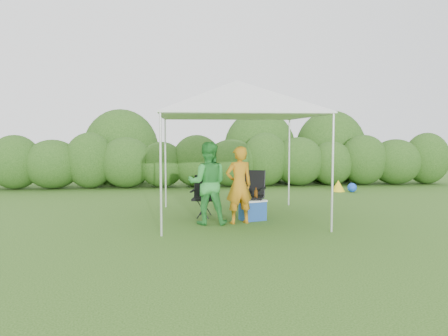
{
  "coord_description": "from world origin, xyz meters",
  "views": [
    {
      "loc": [
        -1.23,
        -8.4,
        1.73
      ],
      "look_at": [
        -0.27,
        0.4,
        1.05
      ],
      "focal_mm": 35.0,
      "sensor_mm": 36.0,
      "label": 1
    }
  ],
  "objects": [
    {
      "name": "canopy",
      "position": [
        0.0,
        0.5,
        2.46
      ],
      "size": [
        3.1,
        3.1,
        2.83
      ],
      "color": "silver",
      "rests_on": "ground"
    },
    {
      "name": "man",
      "position": [
        -0.04,
        -0.08,
        0.75
      ],
      "size": [
        0.62,
        0.49,
        1.5
      ],
      "primitive_type": "imported",
      "rotation": [
        0.0,
        0.0,
        3.4
      ],
      "color": "#C27916",
      "rests_on": "ground"
    },
    {
      "name": "woman",
      "position": [
        -0.64,
        -0.06,
        0.79
      ],
      "size": [
        0.83,
        0.68,
        1.59
      ],
      "primitive_type": "imported",
      "rotation": [
        0.0,
        0.0,
        3.04
      ],
      "color": "green",
      "rests_on": "ground"
    },
    {
      "name": "ground",
      "position": [
        0.0,
        0.0,
        0.0
      ],
      "size": [
        70.0,
        70.0,
        0.0
      ],
      "primitive_type": "plane",
      "color": "#3C6620"
    },
    {
      "name": "cooler",
      "position": [
        0.29,
        0.22,
        0.21
      ],
      "size": [
        0.58,
        0.5,
        0.42
      ],
      "rotation": [
        0.0,
        0.0,
        0.32
      ],
      "color": "#214A97",
      "rests_on": "ground"
    },
    {
      "name": "chair_left",
      "position": [
        -0.65,
        0.74,
        0.49
      ],
      "size": [
        0.61,
        0.58,
        0.87
      ],
      "rotation": [
        0.0,
        0.0,
        -0.22
      ],
      "color": "black",
      "rests_on": "ground"
    },
    {
      "name": "chair_right",
      "position": [
        0.29,
        0.48,
        0.56
      ],
      "size": [
        0.73,
        0.7,
        0.98
      ],
      "rotation": [
        0.0,
        0.0,
        -0.34
      ],
      "color": "black",
      "rests_on": "ground"
    },
    {
      "name": "bottle",
      "position": [
        0.35,
        0.18,
        0.54
      ],
      "size": [
        0.07,
        0.07,
        0.25
      ],
      "primitive_type": "cylinder",
      "color": "#592D0C",
      "rests_on": "cooler"
    },
    {
      "name": "hedge",
      "position": [
        0.1,
        6.0,
        0.83
      ],
      "size": [
        16.5,
        1.53,
        1.8
      ],
      "color": "#2F581B",
      "rests_on": "ground"
    },
    {
      "name": "lawn_toy",
      "position": [
        3.75,
        4.31,
        0.16
      ],
      "size": [
        0.69,
        0.57,
        0.34
      ],
      "color": "yellow",
      "rests_on": "ground"
    }
  ]
}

